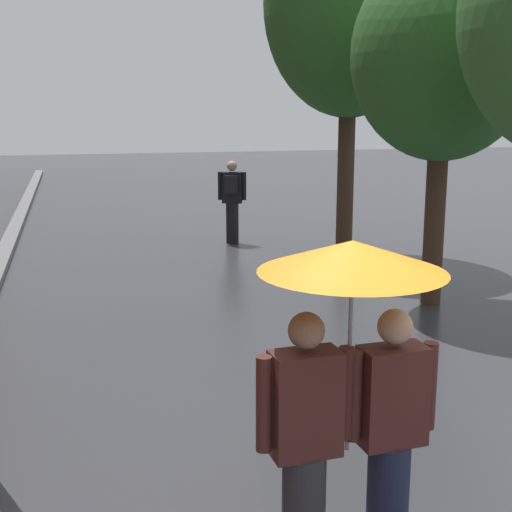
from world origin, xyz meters
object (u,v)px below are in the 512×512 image
at_px(street_tree_1, 443,57).
at_px(street_tree_2, 350,4).
at_px(couple_under_umbrella, 350,362).
at_px(pedestrian_walking_midground, 232,200).

distance_m(street_tree_1, street_tree_2, 3.48).
distance_m(street_tree_2, couple_under_umbrella, 9.76).
xyz_separation_m(street_tree_1, street_tree_2, (-0.03, 3.30, 1.11)).
relative_size(street_tree_2, pedestrian_walking_midground, 3.84).
bearing_deg(street_tree_1, street_tree_2, 90.44).
bearing_deg(street_tree_2, pedestrian_walking_midground, 132.65).
relative_size(couple_under_umbrella, pedestrian_walking_midground, 1.21).
bearing_deg(street_tree_1, couple_under_umbrella, -123.27).
height_order(couple_under_umbrella, pedestrian_walking_midground, couple_under_umbrella).
bearing_deg(pedestrian_walking_midground, couple_under_umbrella, -99.20).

